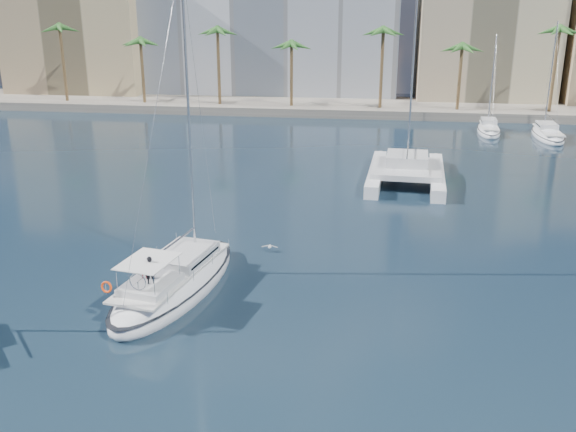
# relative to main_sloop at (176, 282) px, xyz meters

# --- Properties ---
(ground) EXTENTS (160.00, 160.00, 0.00)m
(ground) POSITION_rel_main_sloop_xyz_m (4.59, 1.96, -0.55)
(ground) COLOR black
(ground) RESTS_ON ground
(quay) EXTENTS (120.00, 14.00, 1.20)m
(quay) POSITION_rel_main_sloop_xyz_m (4.59, 62.96, 0.05)
(quay) COLOR gray
(quay) RESTS_ON ground
(building_modern) EXTENTS (42.00, 16.00, 28.00)m
(building_modern) POSITION_rel_main_sloop_xyz_m (-7.41, 74.96, 13.45)
(building_modern) COLOR silver
(building_modern) RESTS_ON ground
(building_tan_left) EXTENTS (22.00, 14.00, 22.00)m
(building_tan_left) POSITION_rel_main_sloop_xyz_m (-37.41, 70.96, 10.45)
(building_tan_left) COLOR tan
(building_tan_left) RESTS_ON ground
(building_beige) EXTENTS (20.00, 14.00, 20.00)m
(building_beige) POSITION_rel_main_sloop_xyz_m (26.59, 71.96, 9.45)
(building_beige) COLOR #C2B48B
(building_beige) RESTS_ON ground
(palm_left) EXTENTS (3.60, 3.60, 12.30)m
(palm_left) POSITION_rel_main_sloop_xyz_m (-29.41, 58.96, 9.73)
(palm_left) COLOR brown
(palm_left) RESTS_ON ground
(palm_centre) EXTENTS (3.60, 3.60, 12.30)m
(palm_centre) POSITION_rel_main_sloop_xyz_m (4.59, 58.96, 9.73)
(palm_centre) COLOR brown
(palm_centre) RESTS_ON ground
(main_sloop) EXTENTS (6.20, 13.16, 18.78)m
(main_sloop) POSITION_rel_main_sloop_xyz_m (0.00, 0.00, 0.00)
(main_sloop) COLOR white
(main_sloop) RESTS_ON ground
(catamaran) EXTENTS (7.36, 13.61, 19.18)m
(catamaran) POSITION_rel_main_sloop_xyz_m (13.74, 25.26, 0.62)
(catamaran) COLOR white
(catamaran) RESTS_ON ground
(seagull) EXTENTS (1.08, 0.46, 0.20)m
(seagull) POSITION_rel_main_sloop_xyz_m (4.29, 6.66, -0.19)
(seagull) COLOR silver
(seagull) RESTS_ON ground
(moored_yacht_a) EXTENTS (3.37, 9.52, 11.90)m
(moored_yacht_a) POSITION_rel_main_sloop_xyz_m (24.59, 48.96, -0.55)
(moored_yacht_a) COLOR white
(moored_yacht_a) RESTS_ON ground
(moored_yacht_b) EXTENTS (3.32, 10.83, 13.72)m
(moored_yacht_b) POSITION_rel_main_sloop_xyz_m (31.09, 46.96, -0.55)
(moored_yacht_b) COLOR white
(moored_yacht_b) RESTS_ON ground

